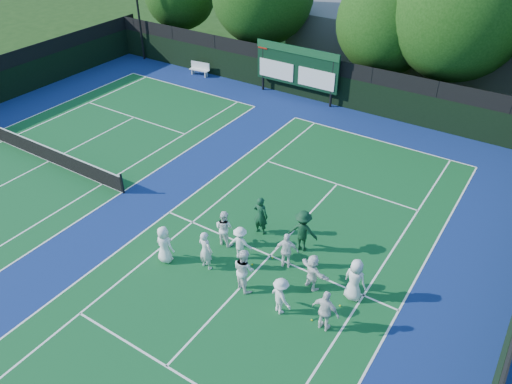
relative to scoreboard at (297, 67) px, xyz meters
The scene contains 27 objects.
ground 17.23m from the scoreboard, 65.78° to the right, with size 120.00×120.00×0.00m, color #17360E.
court_apron 14.78m from the scoreboard, 86.03° to the right, with size 34.00×32.00×0.01m, color navy.
near_court 16.33m from the scoreboard, 64.32° to the right, with size 11.05×23.85×0.01m.
left_court 16.32m from the scoreboard, 115.60° to the right, with size 11.05×23.85×0.01m.
back_fence 1.38m from the scoreboard, 22.25° to the left, with size 34.00×0.08×3.00m.
scoreboard is the anchor object (origin of this frame).
clubhouse 9.80m from the scoreboard, 59.22° to the left, with size 18.00×6.00×4.00m, color #5D5E63.
tennis_net 16.26m from the scoreboard, 115.60° to the right, with size 11.30×0.10×1.10m.
bench 8.18m from the scoreboard, behind, with size 1.58×0.61×0.98m.
tree_c 6.49m from the scoreboard, 41.52° to the left, with size 6.61×6.61×8.09m.
tree_d 10.23m from the scoreboard, 24.59° to the left, with size 8.01×8.01×9.96m.
tennis_ball_0 16.99m from the scoreboard, 66.56° to the right, with size 0.07×0.07×0.07m, color #D1E81B.
tennis_ball_1 16.46m from the scoreboard, 63.94° to the right, with size 0.07×0.07×0.07m, color #D1E81B.
tennis_ball_2 19.64m from the scoreboard, 58.96° to the right, with size 0.07×0.07×0.07m, color #D1E81B.
tennis_ball_5 18.95m from the scoreboard, 55.70° to the right, with size 0.07×0.07×0.07m, color #D1E81B.
player_front_0 17.55m from the scoreboard, 78.13° to the right, with size 0.82×0.53×1.67m, color white.
player_front_1 17.40m from the scoreboard, 72.45° to the right, with size 0.65×0.42×1.77m, color silver.
player_front_2 18.16m from the scoreboard, 66.85° to the right, with size 0.89×0.70×1.84m, color white.
player_front_3 19.20m from the scoreboard, 62.31° to the right, with size 1.00×0.58×1.55m, color silver.
player_front_4 19.89m from the scoreboard, 57.81° to the right, with size 1.02×0.42×1.74m, color white.
player_back_0 15.81m from the scoreboard, 71.64° to the right, with size 0.80×0.62×1.65m, color white.
player_back_1 16.54m from the scoreboard, 68.50° to the right, with size 0.98×0.56×1.51m, color white.
player_back_2 16.79m from the scoreboard, 61.95° to the right, with size 0.95×0.40×1.63m, color white.
player_back_3 17.91m from the scoreboard, 58.70° to the right, with size 1.44×0.46×1.55m, color white.
player_back_4 18.44m from the scoreboard, 54.02° to the right, with size 0.88×0.57×1.79m, color white.
coach_left 14.77m from the scoreboard, 66.59° to the right, with size 0.67×0.44×1.84m, color #103A22.
coach_right 15.68m from the scoreboard, 59.70° to the right, with size 1.23×0.71×1.91m, color #0E351D.
Camera 1 is at (7.96, -12.32, 13.74)m, focal length 35.00 mm.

